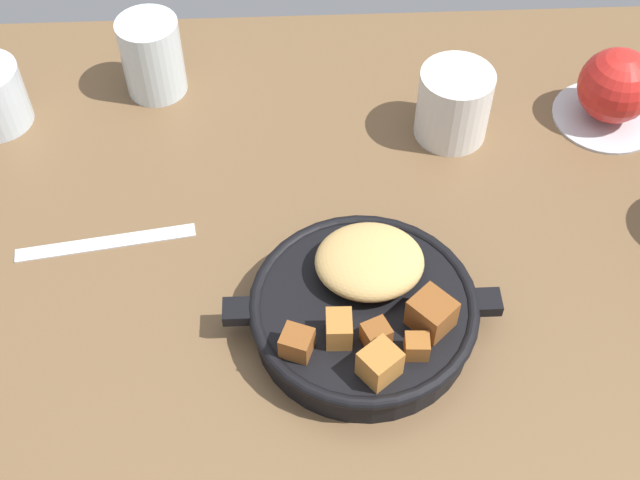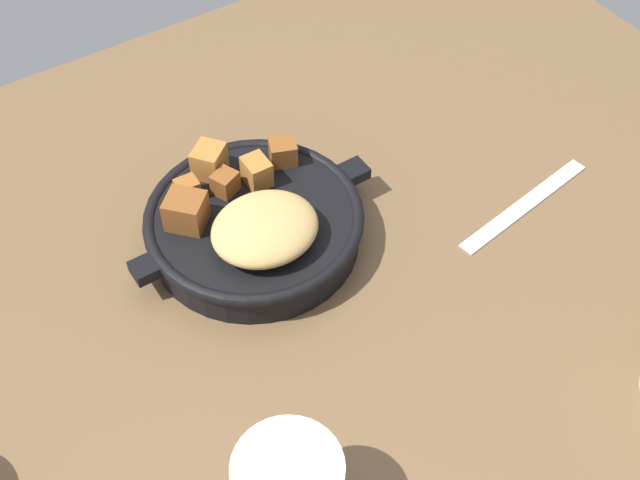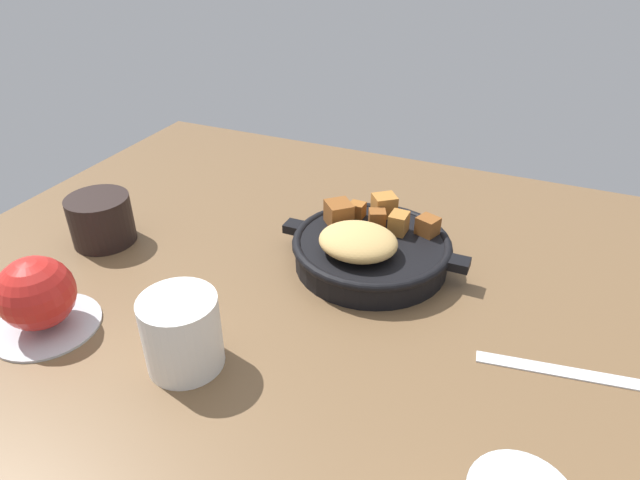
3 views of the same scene
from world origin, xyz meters
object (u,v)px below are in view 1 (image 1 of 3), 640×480
object	(u,v)px
cast_iron_skillet	(364,307)
butter_knife	(106,242)
ceramic_mug_white	(454,104)
water_glass_tall	(152,57)
red_apple	(616,86)

from	to	relation	value
cast_iron_skillet	butter_knife	world-z (taller)	cast_iron_skillet
butter_knife	ceramic_mug_white	xyz separation A→B (cm)	(36.27, 14.18, 3.91)
ceramic_mug_white	butter_knife	bearing A→B (deg)	-158.64
cast_iron_skillet	water_glass_tall	distance (cm)	39.79
water_glass_tall	butter_knife	bearing A→B (deg)	-98.52
red_apple	butter_knife	xyz separation A→B (cm)	(-54.13, -15.69, -4.53)
red_apple	butter_knife	size ratio (longest dim) A/B	0.46
butter_knife	cast_iron_skillet	bearing A→B (deg)	-31.58
cast_iron_skillet	red_apple	size ratio (longest dim) A/B	3.03
cast_iron_skillet	ceramic_mug_white	xyz separation A→B (cm)	(11.54, 24.75, 1.36)
red_apple	water_glass_tall	world-z (taller)	water_glass_tall
cast_iron_skillet	red_apple	distance (cm)	39.46
butter_knife	ceramic_mug_white	world-z (taller)	ceramic_mug_white
butter_knife	water_glass_tall	xyz separation A→B (cm)	(3.44, 23.00, 4.41)
butter_knife	water_glass_tall	bearing A→B (deg)	73.04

